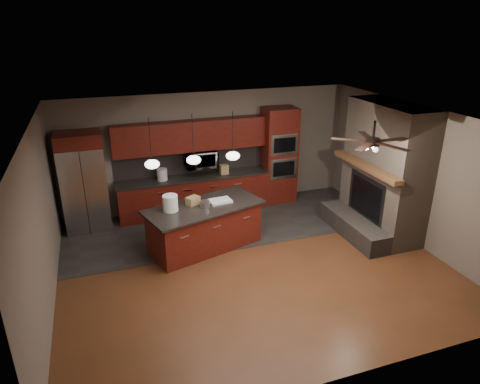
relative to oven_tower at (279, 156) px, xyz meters
name	(u,v)px	position (x,y,z in m)	size (l,w,h in m)	color
ground	(252,264)	(-1.70, -2.69, -1.19)	(7.00, 7.00, 0.00)	brown
ceiling	(254,119)	(-1.70, -2.69, 1.61)	(7.00, 6.00, 0.02)	white
back_wall	(209,151)	(-1.70, 0.31, 0.21)	(7.00, 0.02, 2.80)	#685E53
right_wall	(414,174)	(1.80, -2.69, 0.21)	(0.02, 6.00, 2.80)	#685E53
left_wall	(40,225)	(-5.20, -2.69, 0.21)	(0.02, 6.00, 2.80)	#685E53
slate_tile_patch	(225,224)	(-1.70, -0.89, -1.19)	(7.00, 2.40, 0.01)	#2C2A28
fireplace_column	(382,175)	(1.34, -2.29, 0.11)	(1.30, 2.10, 2.80)	#6E5E4E
back_cabinetry	(193,176)	(-2.18, 0.05, -0.30)	(3.59, 0.64, 2.20)	#601B11
oven_tower	(279,156)	(0.00, 0.00, 0.00)	(0.80, 0.63, 2.38)	#601B11
microwave	(201,159)	(-1.98, 0.06, 0.11)	(0.73, 0.41, 0.50)	silver
refrigerator	(84,182)	(-4.59, -0.07, -0.11)	(0.94, 0.75, 2.17)	silver
kitchen_island	(205,227)	(-2.38, -1.77, -0.73)	(2.52, 1.66, 0.92)	#601B11
white_bucket	(170,203)	(-3.04, -1.77, -0.12)	(0.29, 0.29, 0.31)	white
paint_can	(205,204)	(-2.38, -1.83, -0.21)	(0.19, 0.19, 0.13)	#B1B0B5
paint_tray	(220,201)	(-2.02, -1.68, -0.25)	(0.43, 0.30, 0.04)	white
cardboard_box	(193,201)	(-2.57, -1.62, -0.19)	(0.25, 0.18, 0.16)	#9D8151
counter_bucket	(162,175)	(-2.90, 0.01, -0.16)	(0.24, 0.24, 0.27)	silver
counter_box	(224,169)	(-1.44, -0.04, -0.18)	(0.20, 0.15, 0.22)	#A18353
pendant_left	(152,164)	(-3.35, -1.99, 0.77)	(0.26, 0.26, 0.92)	black
pendant_center	(194,160)	(-2.60, -1.99, 0.77)	(0.26, 0.26, 0.92)	black
pendant_right	(233,156)	(-1.85, -1.99, 0.77)	(0.26, 0.26, 0.92)	black
ceiling_fan	(373,141)	(0.10, -3.49, 1.27)	(1.27, 1.33, 0.41)	black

